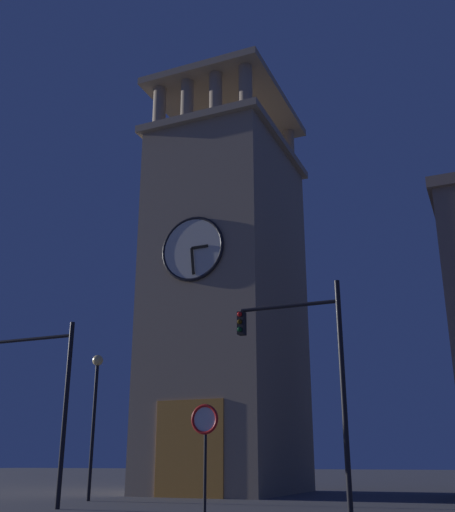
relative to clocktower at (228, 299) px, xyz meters
name	(u,v)px	position (x,y,z in m)	size (l,w,h in m)	color
ground_plane	(244,497)	(-1.74, 2.29, -9.55)	(200.00, 200.00, 0.00)	#4C4C51
clocktower	(228,299)	(0.00, 0.00, 0.00)	(6.83, 8.96, 24.36)	gray
traffic_signal_near	(37,382)	(2.28, 11.43, -5.50)	(4.09, 0.41, 6.06)	black
traffic_signal_mid	(310,361)	(-7.25, 10.53, -5.22)	(3.38, 0.41, 6.75)	black
street_lamp	(95,398)	(2.63, 7.48, -5.67)	(0.44, 0.44, 5.62)	black
no_horn_sign	(205,428)	(-5.17, 13.51, -7.29)	(0.78, 0.14, 2.88)	black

